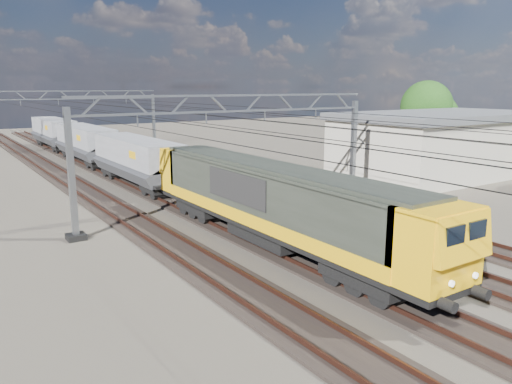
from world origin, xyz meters
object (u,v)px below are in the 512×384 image
locomotive (271,200)px  tree_far (430,109)px  catenary_gantry_far (77,118)px  hopper_wagon_lead (137,158)px  hopper_wagon_third (54,131)px  industrial_shed (441,143)px  hopper_wagon_mid (86,141)px  catenary_gantry_mid (237,150)px

locomotive → tree_far: bearing=26.5°
locomotive → catenary_gantry_far: bearing=87.3°
locomotive → tree_far: (32.32, 16.15, 2.92)m
catenary_gantry_far → hopper_wagon_lead: size_ratio=1.53×
hopper_wagon_third → tree_far: tree_far is taller
catenary_gantry_far → tree_far: (30.32, -26.21, 1.34)m
catenary_gantry_far → hopper_wagon_third: catenary_gantry_far is taller
catenary_gantry_far → industrial_shed: (22.00, -34.00, -1.18)m
catenary_gantry_far → hopper_wagon_mid: bearing=-100.8°
hopper_wagon_mid → hopper_wagon_third: size_ratio=1.00×
catenary_gantry_mid → locomotive: size_ratio=0.94×
catenary_gantry_mid → hopper_wagon_third: catenary_gantry_mid is taller
hopper_wagon_mid → tree_far: bearing=-26.0°
catenary_gantry_mid → hopper_wagon_lead: 11.63m
catenary_gantry_far → tree_far: bearing=-40.8°
hopper_wagon_third → tree_far: size_ratio=1.58×
locomotive → industrial_shed: 25.42m
hopper_wagon_mid → hopper_wagon_third: (0.00, 14.20, 0.00)m
tree_far → hopper_wagon_third: bearing=137.2°
catenary_gantry_mid → catenary_gantry_far: bearing=90.0°
industrial_shed → hopper_wagon_third: bearing=122.5°
hopper_wagon_third → tree_far: bearing=-42.8°
hopper_wagon_third → industrial_shed: size_ratio=0.70×
catenary_gantry_far → hopper_wagon_third: bearing=118.2°
hopper_wagon_third → tree_far: 44.16m
catenary_gantry_mid → hopper_wagon_mid: bearing=94.5°
hopper_wagon_lead → catenary_gantry_mid: bearing=-80.0°
locomotive → hopper_wagon_third: size_ratio=1.62×
catenary_gantry_mid → catenary_gantry_far: size_ratio=1.00×
locomotive → hopper_wagon_lead: size_ratio=1.62×
locomotive → hopper_wagon_mid: (-0.00, 31.90, -0.09)m
catenary_gantry_far → hopper_wagon_lead: 24.80m
catenary_gantry_mid → hopper_wagon_lead: catenary_gantry_mid is taller
hopper_wagon_lead → hopper_wagon_third: 28.40m
catenary_gantry_mid → tree_far: size_ratio=2.42×
hopper_wagon_lead → industrial_shed: industrial_shed is taller
hopper_wagon_lead → industrial_shed: 25.76m
catenary_gantry_mid → locomotive: bearing=-107.5°
catenary_gantry_mid → industrial_shed: size_ratio=1.07×
locomotive → hopper_wagon_mid: 31.90m
locomotive → tree_far: size_ratio=2.57×
catenary_gantry_mid → industrial_shed: 22.12m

